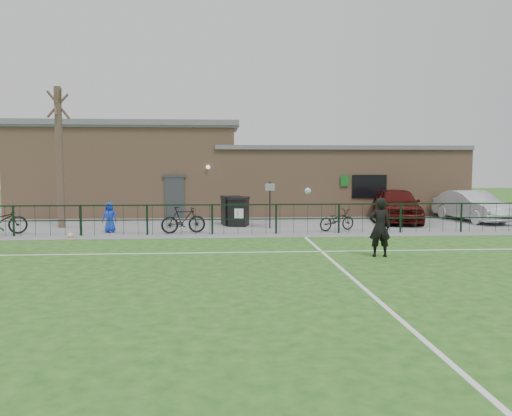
{
  "coord_description": "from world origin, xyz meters",
  "views": [
    {
      "loc": [
        -1.13,
        -11.33,
        2.73
      ],
      "look_at": [
        0.0,
        5.0,
        1.3
      ],
      "focal_mm": 35.0,
      "sensor_mm": 36.0,
      "label": 1
    }
  ],
  "objects": [
    {
      "name": "pitch_line_mid",
      "position": [
        0.0,
        4.0,
        0.0
      ],
      "size": [
        28.0,
        0.1,
        0.01
      ],
      "primitive_type": "cube",
      "color": "white",
      "rests_on": "ground"
    },
    {
      "name": "wheelie_bin_left",
      "position": [
        -0.38,
        10.59,
        0.62
      ],
      "size": [
        0.98,
        1.06,
        1.2
      ],
      "primitive_type": "cube",
      "rotation": [
        0.0,
        0.0,
        -0.24
      ],
      "color": "black",
      "rests_on": "paving_strip"
    },
    {
      "name": "paving_strip",
      "position": [
        0.0,
        13.5,
        0.01
      ],
      "size": [
        34.0,
        13.0,
        0.02
      ],
      "primitive_type": "cube",
      "color": "slate",
      "rests_on": "ground"
    },
    {
      "name": "spectator_child",
      "position": [
        -5.6,
        8.84,
        0.63
      ],
      "size": [
        0.65,
        0.48,
        1.21
      ],
      "primitive_type": "imported",
      "rotation": [
        0.0,
        0.0,
        -0.16
      ],
      "color": "#1538CB",
      "rests_on": "paving_strip"
    },
    {
      "name": "car_silver",
      "position": [
        10.84,
        11.67,
        0.75
      ],
      "size": [
        2.21,
        4.61,
        1.46
      ],
      "primitive_type": "imported",
      "rotation": [
        0.0,
        0.0,
        0.15
      ],
      "color": "#B6BABF",
      "rests_on": "paving_strip"
    },
    {
      "name": "bicycle_d",
      "position": [
        -2.64,
        8.38,
        0.55
      ],
      "size": [
        1.83,
        0.91,
        1.06
      ],
      "primitive_type": "imported",
      "rotation": [
        0.0,
        0.0,
        1.81
      ],
      "color": "black",
      "rests_on": "paving_strip"
    },
    {
      "name": "bare_tree",
      "position": [
        -8.0,
        10.5,
        3.0
      ],
      "size": [
        0.3,
        0.3,
        6.0
      ],
      "primitive_type": "cylinder",
      "color": "#4A372D",
      "rests_on": "ground"
    },
    {
      "name": "goalkeeper_kick",
      "position": [
        3.49,
        3.07,
        0.9
      ],
      "size": [
        2.05,
        3.4,
        1.91
      ],
      "color": "black",
      "rests_on": "ground"
    },
    {
      "name": "ground",
      "position": [
        0.0,
        0.0,
        0.0
      ],
      "size": [
        90.0,
        90.0,
        0.0
      ],
      "primitive_type": "plane",
      "color": "#245619",
      "rests_on": "ground"
    },
    {
      "name": "perimeter_fence",
      "position": [
        0.0,
        8.0,
        0.6
      ],
      "size": [
        28.0,
        0.1,
        1.2
      ],
      "primitive_type": "cube",
      "color": "black",
      "rests_on": "ground"
    },
    {
      "name": "pitch_line_perp",
      "position": [
        2.0,
        0.0,
        0.0
      ],
      "size": [
        0.1,
        16.0,
        0.01
      ],
      "primitive_type": "cube",
      "color": "white",
      "rests_on": "ground"
    },
    {
      "name": "ball_ground",
      "position": [
        -6.74,
        7.47,
        0.1
      ],
      "size": [
        0.21,
        0.21,
        0.21
      ],
      "primitive_type": "sphere",
      "color": "white",
      "rests_on": "ground"
    },
    {
      "name": "sign_post",
      "position": [
        0.91,
        9.66,
        1.02
      ],
      "size": [
        0.08,
        0.08,
        2.0
      ],
      "primitive_type": "cylinder",
      "rotation": [
        0.0,
        0.0,
        -0.3
      ],
      "color": "black",
      "rests_on": "paving_strip"
    },
    {
      "name": "bicycle_e",
      "position": [
        3.59,
        8.75,
        0.46
      ],
      "size": [
        1.77,
        1.2,
        0.88
      ],
      "primitive_type": "imported",
      "rotation": [
        0.0,
        0.0,
        1.97
      ],
      "color": "black",
      "rests_on": "paving_strip"
    },
    {
      "name": "car_maroon",
      "position": [
        7.13,
        11.64,
        0.83
      ],
      "size": [
        2.75,
        5.01,
        1.62
      ],
      "primitive_type": "imported",
      "rotation": [
        0.0,
        0.0,
        -0.19
      ],
      "color": "#450E0C",
      "rests_on": "paving_strip"
    },
    {
      "name": "pitch_line_touch",
      "position": [
        0.0,
        7.8,
        0.0
      ],
      "size": [
        28.0,
        0.1,
        0.01
      ],
      "primitive_type": "cube",
      "color": "white",
      "rests_on": "ground"
    },
    {
      "name": "wheelie_bin_right",
      "position": [
        -0.68,
        10.98,
        0.63
      ],
      "size": [
        0.98,
        1.06,
        1.21
      ],
      "primitive_type": "cube",
      "rotation": [
        0.0,
        0.0,
        0.22
      ],
      "color": "black",
      "rests_on": "paving_strip"
    },
    {
      "name": "clubhouse",
      "position": [
        -0.88,
        16.5,
        2.22
      ],
      "size": [
        24.25,
        5.4,
        4.96
      ],
      "color": "tan",
      "rests_on": "ground"
    }
  ]
}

